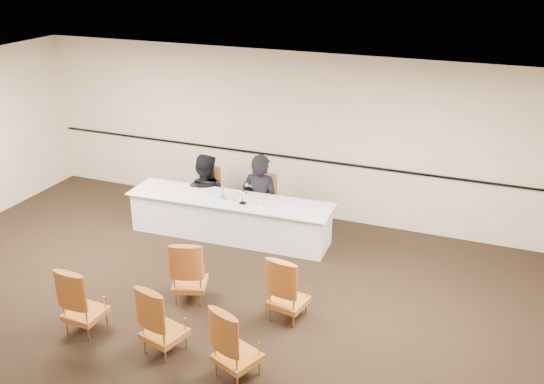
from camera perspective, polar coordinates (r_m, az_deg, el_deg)
The scene contains 19 objects.
floor at distance 8.32m, azimuth -8.44°, elevation -12.37°, with size 10.00×10.00×0.00m, color black.
ceiling at distance 7.06m, azimuth -9.82°, elevation 8.03°, with size 10.00×10.00×0.00m, color silver.
wall_back at distance 10.94m, azimuth 1.56°, elevation 5.39°, with size 10.00×0.04×3.00m, color beige.
wall_rail at distance 11.03m, azimuth 1.46°, elevation 3.35°, with size 9.80×0.04×0.03m, color black.
panel_table at distance 10.38m, azimuth -4.00°, elevation -2.42°, with size 3.54×0.82×0.71m, color white, non-canonical shape.
panelist_main at distance 10.68m, azimuth -1.07°, elevation -1.22°, with size 0.69×0.45×1.90m, color black.
panelist_main_chair at distance 10.66m, azimuth -1.07°, elevation -0.97°, with size 0.50×0.50×0.95m, color #A74F1E, non-canonical shape.
panelist_second at distance 11.11m, azimuth -6.31°, elevation -0.80°, with size 0.86×0.67×1.78m, color black.
panelist_second_chair at distance 11.06m, azimuth -6.33°, elevation -0.21°, with size 0.50×0.50×0.95m, color #A74F1E, non-canonical shape.
papers at distance 10.04m, azimuth -1.48°, elevation -1.04°, with size 0.30×0.22×0.00m, color white.
microphone at distance 9.97m, azimuth -2.79°, elevation -0.29°, with size 0.11×0.22×0.31m, color black, non-canonical shape.
water_bottle at distance 10.18m, azimuth -4.71°, elevation -0.08°, with size 0.07×0.07×0.23m, color teal, non-canonical shape.
drinking_glass at distance 10.14m, azimuth -3.98°, elevation -0.55°, with size 0.06×0.06×0.10m, color silver.
coffee_cup at distance 9.91m, azimuth -1.04°, elevation -1.00°, with size 0.08×0.08×0.12m, color white.
aud_chair_front_mid at distance 8.62m, azimuth -7.79°, elevation -7.26°, with size 0.50×0.50×0.95m, color #A74F1E, non-canonical shape.
aud_chair_front_right at distance 8.15m, azimuth 1.57°, elevation -8.93°, with size 0.50×0.50×0.95m, color #A74F1E, non-canonical shape.
aud_chair_back_left at distance 8.28m, azimuth -17.31°, elevation -9.54°, with size 0.50×0.50×0.95m, color #A74F1E, non-canonical shape.
aud_chair_back_mid at distance 7.66m, azimuth -10.18°, elevation -11.62°, with size 0.50×0.50×0.95m, color #A74F1E, non-canonical shape.
aud_chair_back_right at distance 7.18m, azimuth -3.30°, elevation -13.86°, with size 0.50×0.50×0.95m, color #A74F1E, non-canonical shape.
Camera 1 is at (3.61, -5.81, 4.74)m, focal length 40.00 mm.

